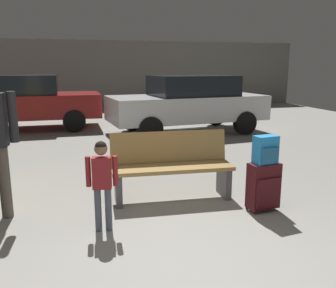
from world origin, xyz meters
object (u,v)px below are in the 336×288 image
(child, at_px, (102,176))
(parked_car_near, at_px, (188,102))
(suitcase, at_px, (264,186))
(backpack_bright, at_px, (266,150))
(parked_car_far, at_px, (23,101))
(bench, at_px, (171,166))

(child, distance_m, parked_car_near, 6.06)
(suitcase, height_order, child, child)
(backpack_bright, height_order, parked_car_far, parked_car_far)
(parked_car_near, bearing_deg, backpack_bright, -97.42)
(backpack_bright, distance_m, parked_car_far, 7.83)
(suitcase, relative_size, backpack_bright, 1.78)
(suitcase, bearing_deg, bench, 143.70)
(child, bearing_deg, parked_car_near, 64.09)
(parked_car_near, xyz_separation_m, parked_car_far, (-4.33, 1.56, 0.00))
(parked_car_near, bearing_deg, bench, -109.84)
(child, bearing_deg, backpack_bright, 2.20)
(backpack_bright, bearing_deg, parked_car_far, 117.60)
(bench, height_order, parked_car_far, parked_car_far)
(child, bearing_deg, bench, 39.39)
(backpack_bright, height_order, child, child)
(parked_car_near, bearing_deg, parked_car_far, 160.14)
(backpack_bright, distance_m, parked_car_near, 5.42)
(suitcase, distance_m, backpack_bright, 0.45)
(child, height_order, parked_car_far, parked_car_far)
(backpack_bright, xyz_separation_m, parked_car_near, (0.70, 5.38, 0.03))
(backpack_bright, bearing_deg, bench, 143.69)
(bench, height_order, child, child)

